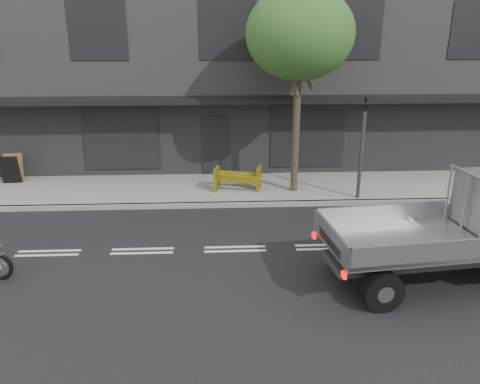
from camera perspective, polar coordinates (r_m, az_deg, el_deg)
name	(u,v)px	position (r m, az deg, el deg)	size (l,w,h in m)	color
ground	(235,249)	(12.30, -0.61, -6.98)	(80.00, 80.00, 0.00)	black
sidewalk	(230,189)	(16.62, -1.24, 0.42)	(32.00, 3.20, 0.15)	gray
kerb	(231,205)	(15.11, -1.07, -1.54)	(32.00, 0.20, 0.15)	gray
building_main	(225,62)	(22.38, -1.81, 15.54)	(26.00, 10.00, 8.00)	slate
street_tree	(300,35)	(15.45, 7.30, 18.51)	(3.40, 3.40, 6.74)	#382B21
traffic_light_pole	(361,154)	(15.56, 14.56, 4.54)	(0.12, 0.12, 3.50)	#2D2D30
construction_barrier	(238,180)	(15.88, -0.23, 1.47)	(1.56, 0.63, 0.88)	yellow
sandwich_board	(10,170)	(18.68, -26.24, 2.43)	(0.65, 0.44, 1.03)	black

